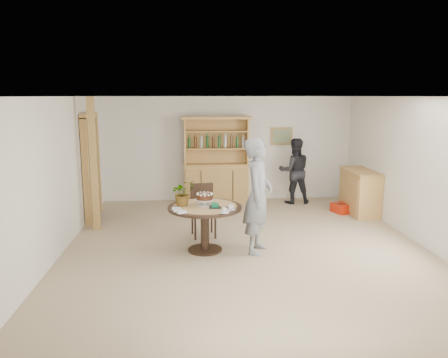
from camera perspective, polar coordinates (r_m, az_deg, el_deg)
ground at (r=7.45m, az=2.81°, el=-8.88°), size 7.00×7.00×0.00m
room_shell at (r=7.07m, az=2.96°, el=4.55°), size 6.04×7.04×2.52m
doorway at (r=9.30m, az=-17.00°, el=1.66°), size 0.13×1.10×2.18m
pine_post at (r=8.45m, az=-16.66°, el=1.79°), size 0.12×0.12×2.50m
hutch at (r=10.38m, az=-1.01°, el=0.71°), size 1.62×0.54×2.04m
sideboard at (r=9.88m, az=17.33°, el=-1.58°), size 0.54×1.26×0.94m
dining_table at (r=7.12m, az=-2.52°, el=-4.73°), size 1.20×1.20×0.76m
dining_chair at (r=7.93m, az=-2.79°, el=-3.61°), size 0.47×0.47×0.95m
birthday_cake at (r=7.09m, az=-2.55°, el=-2.45°), size 0.30×0.30×0.20m
flower_vase at (r=7.07m, az=-5.39°, el=-1.81°), size 0.47×0.44×0.42m
gift_tray at (r=6.96m, az=-0.73°, el=-3.53°), size 0.30×0.20×0.08m
coffee_cup_a at (r=6.82m, az=0.91°, el=-3.72°), size 0.15×0.15×0.09m
coffee_cup_b at (r=6.65m, az=0.01°, el=-4.15°), size 0.15×0.15×0.08m
napkins at (r=6.77m, az=-5.93°, el=-4.10°), size 0.24×0.33×0.03m
teen_boy at (r=7.01m, az=4.45°, el=-2.20°), size 0.65×0.79×1.87m
adult_person at (r=10.39m, az=9.17°, el=1.05°), size 0.75×0.59×1.54m
red_suitcase at (r=9.97m, az=15.72°, el=-3.59°), size 0.70×0.58×0.21m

